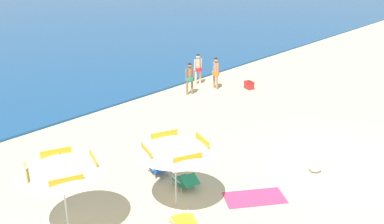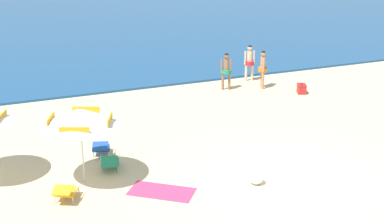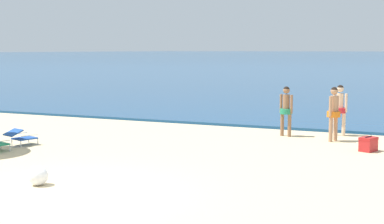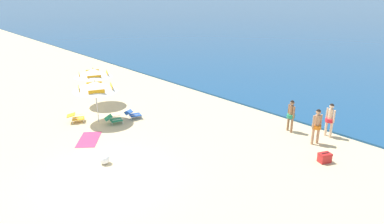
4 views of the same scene
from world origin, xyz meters
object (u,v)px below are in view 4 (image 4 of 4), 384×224
Objects in this scene: beach_umbrella_striped_second at (93,73)px; person_wading_in at (317,124)px; beach_ball at (105,159)px; person_standing_near_shore at (291,114)px; beach_towel at (89,139)px; cooler_box at (325,158)px; beach_umbrella_striped_main at (95,86)px; lounge_chair_under_umbrella at (76,117)px; lounge_chair_beside_umbrella at (114,119)px; lounge_chair_facing_sea at (133,114)px; person_standing_beside at (330,118)px.

person_wading_in is (11.95, 4.89, -1.02)m from beach_umbrella_striped_second.
beach_umbrella_striped_second reaches higher than beach_ball.
beach_towel is (-5.75, -7.97, -0.94)m from person_standing_near_shore.
beach_umbrella_striped_second is 8.17m from beach_ball.
beach_towel is (-8.53, -6.27, -0.20)m from cooler_box.
beach_umbrella_striped_main reaches higher than beach_ball.
beach_towel is (2.55, -0.50, -0.27)m from lounge_chair_under_umbrella.
person_standing_near_shore is at bearing 40.61° from beach_umbrella_striped_main.
cooler_box is at bearing 24.74° from lounge_chair_beside_umbrella.
lounge_chair_facing_sea is (0.01, 1.18, 0.00)m from lounge_chair_beside_umbrella.
person_standing_beside is (8.31, 6.94, 0.70)m from lounge_chair_beside_umbrella.
beach_umbrella_striped_second reaches higher than person_standing_beside.
beach_towel is at bearing -143.70° from cooler_box.
lounge_chair_beside_umbrella is 10.85m from person_standing_beside.
lounge_chair_beside_umbrella is 10.11m from person_wading_in.
beach_umbrella_striped_main is 2.50m from lounge_chair_facing_sea.
person_standing_beside is at bearing 38.77° from beach_umbrella_striped_main.
lounge_chair_beside_umbrella reaches higher than lounge_chair_facing_sea.
lounge_chair_facing_sea is at bearing 5.83° from beach_umbrella_striped_second.
cooler_box is (1.19, -1.32, -0.77)m from person_wading_in.
person_standing_beside reaches higher than lounge_chair_facing_sea.
beach_ball is (7.27, -3.27, -1.79)m from beach_umbrella_striped_second.
person_wading_in is 0.94× the size of beach_towel.
person_wading_in is 1.94m from cooler_box.
beach_umbrella_striped_second is at bearing 155.70° from beach_umbrella_striped_main.
person_wading_in is at bearing 22.26° from beach_umbrella_striped_second.
beach_umbrella_striped_main is at bearing -24.30° from beach_umbrella_striped_second.
beach_umbrella_striped_second is at bearing 155.80° from beach_ball.
lounge_chair_facing_sea is at bearing -145.26° from person_standing_beside.
person_standing_near_shore is (7.60, 6.52, -1.02)m from beach_umbrella_striped_main.
cooler_box is (10.38, 4.81, -1.77)m from beach_umbrella_striped_main.
cooler_box is at bearing -47.98° from person_wading_in.
person_standing_beside is at bearing 40.11° from lounge_chair_under_umbrella.
cooler_box is at bearing 18.60° from lounge_chair_facing_sea.
person_standing_beside is (8.30, 5.76, 0.69)m from lounge_chair_facing_sea.
person_standing_near_shore reaches higher than beach_towel.
person_standing_near_shore reaches higher than beach_ball.
person_wading_in is at bearing -13.57° from person_standing_near_shore.
lounge_chair_beside_umbrella is (1.57, 1.38, -0.01)m from lounge_chair_under_umbrella.
person_standing_near_shore is at bearing 70.11° from beach_ball.
person_standing_near_shore is 0.91× the size of beach_towel.
lounge_chair_facing_sea is at bearing -161.40° from cooler_box.
beach_umbrella_striped_second is 1.85× the size of person_standing_beside.
person_standing_near_shore is 2.77× the size of cooler_box.
cooler_box is at bearing 15.20° from beach_umbrella_striped_second.
person_standing_beside is 4.07× the size of beach_ball.
beach_umbrella_striped_second reaches higher than person_wading_in.
person_standing_beside reaches higher than lounge_chair_beside_umbrella.
lounge_chair_under_umbrella reaches higher than beach_ball.
beach_umbrella_striped_second is 12.95m from person_wading_in.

